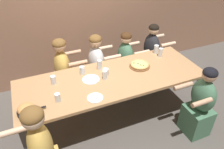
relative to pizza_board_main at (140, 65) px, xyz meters
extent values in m
plane|color=#514C47|center=(-0.48, -0.10, -0.81)|extent=(18.00, 18.00, 0.00)
cube|color=tan|center=(-0.48, -0.10, -0.05)|extent=(2.52, 0.90, 0.04)
cube|color=#4C4C51|center=(-1.68, -0.49, -0.44)|extent=(0.07, 0.07, 0.74)
cube|color=#4C4C51|center=(0.72, -0.49, -0.44)|extent=(0.07, 0.07, 0.74)
cube|color=#4C4C51|center=(-1.68, 0.29, -0.44)|extent=(0.07, 0.07, 0.74)
cube|color=#4C4C51|center=(0.72, 0.29, -0.44)|extent=(0.07, 0.07, 0.74)
cylinder|color=brown|center=(0.00, 0.00, -0.02)|extent=(0.30, 0.30, 0.02)
torus|color=tan|center=(0.00, 0.00, 0.01)|extent=(0.27, 0.27, 0.03)
cylinder|color=#E5C675|center=(0.00, 0.00, 0.00)|extent=(0.23, 0.23, 0.03)
cylinder|color=#4C7A3D|center=(-0.02, 0.02, 0.02)|extent=(0.02, 0.02, 0.01)
cylinder|color=#4C7A3D|center=(-0.07, 0.05, 0.02)|extent=(0.02, 0.02, 0.01)
cylinder|color=#4C7A3D|center=(0.00, -0.03, 0.02)|extent=(0.02, 0.02, 0.01)
cylinder|color=#4C7A3D|center=(0.03, -0.06, 0.02)|extent=(0.02, 0.02, 0.01)
cylinder|color=black|center=(-1.58, -0.36, 0.00)|extent=(0.21, 0.21, 0.04)
cylinder|color=black|center=(-1.43, -0.36, 0.01)|extent=(0.09, 0.02, 0.02)
ellipsoid|color=#D68E4C|center=(-1.58, -0.36, 0.04)|extent=(0.19, 0.19, 0.10)
cylinder|color=white|center=(-0.82, -0.41, -0.02)|extent=(0.19, 0.19, 0.01)
cube|color=#B7B7BC|center=(-0.82, -0.41, -0.01)|extent=(0.07, 0.13, 0.01)
cylinder|color=white|center=(-0.75, -0.04, -0.02)|extent=(0.23, 0.23, 0.01)
cube|color=#B7B7BC|center=(-0.75, -0.04, -0.01)|extent=(0.16, 0.04, 0.01)
cylinder|color=silver|center=(-0.53, -0.01, 0.02)|extent=(0.08, 0.08, 0.10)
cylinder|color=#1EA8DB|center=(-0.53, -0.01, 0.01)|extent=(0.07, 0.07, 0.07)
cylinder|color=black|center=(-0.51, -0.01, 0.03)|extent=(0.01, 0.01, 0.12)
cylinder|color=silver|center=(0.43, 0.25, 0.04)|extent=(0.07, 0.07, 0.13)
cylinder|color=silver|center=(0.43, 0.25, 0.01)|extent=(0.06, 0.06, 0.08)
cylinder|color=silver|center=(-0.57, -0.09, 0.04)|extent=(0.06, 0.06, 0.13)
cylinder|color=silver|center=(-0.57, -0.09, 0.02)|extent=(0.05, 0.05, 0.10)
cylinder|color=silver|center=(-1.23, -0.29, 0.03)|extent=(0.07, 0.07, 0.11)
cylinder|color=silver|center=(-1.23, -0.29, 0.01)|extent=(0.06, 0.06, 0.07)
cylinder|color=silver|center=(-0.56, 0.16, 0.05)|extent=(0.07, 0.07, 0.14)
cylinder|color=silver|center=(-0.56, 0.16, 0.01)|extent=(0.06, 0.06, 0.08)
cylinder|color=silver|center=(0.44, 0.14, 0.04)|extent=(0.06, 0.06, 0.14)
cylinder|color=black|center=(0.44, 0.14, 0.01)|extent=(0.05, 0.05, 0.07)
cylinder|color=silver|center=(-0.81, 0.14, 0.03)|extent=(0.07, 0.07, 0.12)
cylinder|color=black|center=(-0.81, 0.14, 0.01)|extent=(0.06, 0.06, 0.07)
cylinder|color=silver|center=(-1.22, 0.08, 0.03)|extent=(0.07, 0.07, 0.11)
cylinder|color=silver|center=(-1.22, 0.08, 0.00)|extent=(0.06, 0.06, 0.06)
cube|color=gold|center=(-1.01, 0.57, -0.59)|extent=(0.32, 0.34, 0.43)
ellipsoid|color=gold|center=(-1.01, 0.57, -0.11)|extent=(0.24, 0.36, 0.53)
sphere|color=tan|center=(-1.01, 0.57, 0.24)|extent=(0.19, 0.19, 0.19)
ellipsoid|color=brown|center=(-1.01, 0.57, 0.28)|extent=(0.20, 0.20, 0.14)
cylinder|color=tan|center=(-0.80, 0.74, 0.00)|extent=(0.28, 0.06, 0.06)
cylinder|color=tan|center=(-0.80, 0.40, 0.00)|extent=(0.28, 0.06, 0.06)
ellipsoid|color=gold|center=(-1.52, -0.77, -0.11)|extent=(0.24, 0.36, 0.54)
sphere|color=beige|center=(-1.52, -0.77, 0.26)|extent=(0.21, 0.21, 0.21)
ellipsoid|color=brown|center=(-1.52, -0.77, 0.30)|extent=(0.21, 0.21, 0.14)
cylinder|color=beige|center=(-1.72, -0.60, 0.01)|extent=(0.28, 0.06, 0.06)
cube|color=silver|center=(-0.47, 0.57, -0.59)|extent=(0.32, 0.34, 0.43)
ellipsoid|color=silver|center=(-0.47, 0.57, -0.13)|extent=(0.24, 0.36, 0.50)
sphere|color=beige|center=(-0.47, 0.57, 0.21)|extent=(0.19, 0.19, 0.19)
ellipsoid|color=brown|center=(-0.47, 0.57, 0.24)|extent=(0.20, 0.20, 0.13)
cylinder|color=beige|center=(-0.26, 0.74, -0.03)|extent=(0.28, 0.06, 0.06)
cylinder|color=beige|center=(-0.26, 0.40, -0.03)|extent=(0.28, 0.06, 0.06)
cube|color=#232328|center=(0.56, 0.57, -0.59)|extent=(0.32, 0.34, 0.43)
ellipsoid|color=#232328|center=(0.56, 0.57, -0.12)|extent=(0.24, 0.36, 0.53)
sphere|color=beige|center=(0.56, 0.57, 0.23)|extent=(0.17, 0.17, 0.17)
ellipsoid|color=black|center=(0.56, 0.57, 0.26)|extent=(0.18, 0.18, 0.12)
cylinder|color=beige|center=(0.77, 0.74, -0.01)|extent=(0.28, 0.06, 0.06)
cylinder|color=beige|center=(0.77, 0.40, -0.01)|extent=(0.28, 0.06, 0.06)
cube|color=#477556|center=(0.52, -0.77, -0.59)|extent=(0.32, 0.34, 0.43)
ellipsoid|color=#477556|center=(0.52, -0.77, -0.14)|extent=(0.24, 0.36, 0.47)
sphere|color=tan|center=(0.52, -0.77, 0.18)|extent=(0.18, 0.18, 0.18)
ellipsoid|color=black|center=(0.52, -0.77, 0.21)|extent=(0.18, 0.18, 0.12)
cylinder|color=tan|center=(0.31, -0.94, -0.05)|extent=(0.28, 0.06, 0.06)
cylinder|color=tan|center=(0.31, -0.60, -0.05)|extent=(0.28, 0.06, 0.06)
cube|color=#477556|center=(0.06, 0.57, -0.59)|extent=(0.32, 0.34, 0.43)
ellipsoid|color=#477556|center=(0.06, 0.57, -0.15)|extent=(0.24, 0.36, 0.46)
sphere|color=beige|center=(0.06, 0.57, 0.17)|extent=(0.18, 0.18, 0.18)
ellipsoid|color=#422814|center=(0.06, 0.57, 0.20)|extent=(0.18, 0.18, 0.12)
cylinder|color=beige|center=(0.26, 0.74, -0.06)|extent=(0.28, 0.06, 0.06)
cylinder|color=beige|center=(0.26, 0.40, -0.06)|extent=(0.28, 0.06, 0.06)
camera|label=1|loc=(-1.41, -2.29, 1.67)|focal=35.00mm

